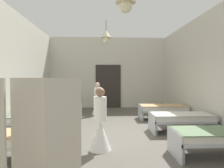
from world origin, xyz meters
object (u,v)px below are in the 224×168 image
(bed_right_row_1, at_px, (181,118))
(privacy_screen, at_px, (28,149))
(bed_right_row_0, at_px, (217,136))
(patient_seated_primary, at_px, (29,119))
(bed_left_row_0, at_px, (13,139))
(bed_left_row_1, at_px, (42,119))
(bed_right_row_2, at_px, (163,108))
(nurse_near_aisle, at_px, (97,103))
(patient_seated_secondary, at_px, (54,105))
(nurse_mid_aisle, at_px, (100,127))
(bed_left_row_2, at_px, (57,109))

(bed_right_row_1, distance_m, privacy_screen, 4.94)
(bed_right_row_0, relative_size, patient_seated_primary, 2.38)
(bed_left_row_0, xyz_separation_m, bed_left_row_1, (0.00, 1.90, 0.00))
(bed_right_row_2, distance_m, nurse_near_aisle, 2.93)
(bed_left_row_0, bearing_deg, patient_seated_primary, -8.97)
(bed_right_row_0, height_order, bed_left_row_1, same)
(nurse_near_aisle, bearing_deg, patient_seated_primary, -28.20)
(nurse_near_aisle, relative_size, privacy_screen, 0.87)
(bed_left_row_0, distance_m, bed_right_row_2, 5.73)
(bed_right_row_2, height_order, patient_seated_primary, patient_seated_primary)
(patient_seated_secondary, distance_m, privacy_screen, 3.69)
(nurse_mid_aisle, height_order, patient_seated_primary, nurse_mid_aisle)
(bed_left_row_0, bearing_deg, nurse_near_aisle, 72.14)
(nurse_near_aisle, xyz_separation_m, privacy_screen, (-0.65, -6.67, 0.32))
(privacy_screen, bearing_deg, patient_seated_secondary, 99.85)
(bed_right_row_0, relative_size, bed_left_row_1, 1.00)
(bed_left_row_0, distance_m, nurse_near_aisle, 5.21)
(bed_right_row_0, xyz_separation_m, nurse_near_aisle, (-2.69, 4.96, 0.09))
(bed_left_row_0, height_order, bed_left_row_1, same)
(bed_right_row_2, xyz_separation_m, nurse_near_aisle, (-2.69, 1.16, 0.09))
(bed_right_row_0, relative_size, bed_right_row_2, 1.00)
(bed_left_row_2, bearing_deg, bed_right_row_1, -23.88)
(bed_left_row_2, xyz_separation_m, privacy_screen, (0.95, -5.51, 0.41))
(bed_left_row_0, xyz_separation_m, bed_right_row_0, (4.29, 0.00, 0.00))
(nurse_near_aisle, height_order, privacy_screen, privacy_screen)
(bed_right_row_1, xyz_separation_m, bed_left_row_2, (-4.29, 1.90, 0.00))
(nurse_near_aisle, distance_m, privacy_screen, 6.71)
(bed_left_row_0, height_order, bed_left_row_2, same)
(bed_right_row_0, bearing_deg, bed_left_row_0, 180.00)
(bed_right_row_0, height_order, bed_right_row_1, same)
(bed_left_row_1, bearing_deg, patient_seated_primary, -79.85)
(bed_left_row_1, bearing_deg, privacy_screen, -75.26)
(nurse_mid_aisle, bearing_deg, bed_left_row_0, -143.50)
(bed_left_row_0, relative_size, bed_right_row_1, 1.00)
(nurse_mid_aisle, bearing_deg, bed_right_row_1, 49.68)
(patient_seated_secondary, bearing_deg, bed_right_row_1, -0.41)
(bed_left_row_2, bearing_deg, nurse_mid_aisle, -61.66)
(bed_right_row_0, distance_m, privacy_screen, 3.78)
(bed_left_row_2, height_order, patient_seated_primary, patient_seated_primary)
(bed_left_row_0, relative_size, patient_seated_secondary, 2.38)
(bed_left_row_1, bearing_deg, bed_right_row_2, 23.88)
(nurse_mid_aisle, distance_m, privacy_screen, 2.39)
(bed_left_row_0, xyz_separation_m, bed_right_row_1, (4.29, 1.90, 0.00))
(bed_left_row_1, relative_size, patient_seated_primary, 2.38)
(privacy_screen, bearing_deg, bed_left_row_1, 105.22)
(bed_left_row_1, height_order, nurse_mid_aisle, nurse_mid_aisle)
(bed_left_row_0, distance_m, bed_left_row_2, 3.80)
(bed_left_row_1, relative_size, bed_left_row_2, 1.00)
(bed_right_row_0, bearing_deg, nurse_near_aisle, 118.53)
(bed_left_row_1, height_order, patient_seated_secondary, patient_seated_secondary)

